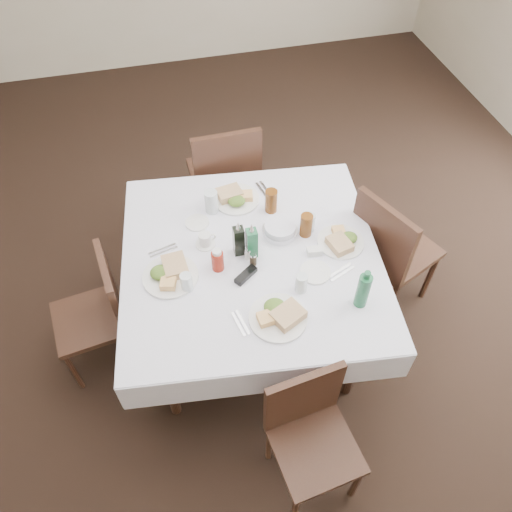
% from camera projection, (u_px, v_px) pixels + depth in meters
% --- Properties ---
extents(ground_plane, '(7.00, 7.00, 0.00)m').
position_uv_depth(ground_plane, '(238.00, 309.00, 3.50)').
color(ground_plane, black).
extents(room_shell, '(6.04, 7.04, 2.80)m').
position_uv_depth(room_shell, '(227.00, 90.00, 2.19)').
color(room_shell, '#C0B398').
rests_on(room_shell, ground).
extents(dining_table, '(1.62, 1.62, 0.76)m').
position_uv_depth(dining_table, '(251.00, 263.00, 2.88)').
color(dining_table, black).
rests_on(dining_table, ground).
extents(chair_north, '(0.48, 0.48, 0.99)m').
position_uv_depth(chair_north, '(225.00, 174.00, 3.57)').
color(chair_north, black).
rests_on(chair_north, ground).
extents(chair_south, '(0.45, 0.45, 0.85)m').
position_uv_depth(chair_south, '(309.00, 428.00, 2.47)').
color(chair_south, black).
rests_on(chair_south, ground).
extents(chair_east, '(0.60, 0.60, 0.96)m').
position_uv_depth(chair_east, '(388.00, 248.00, 3.14)').
color(chair_east, black).
rests_on(chair_east, ground).
extents(chair_west, '(0.45, 0.45, 0.85)m').
position_uv_depth(chair_west, '(100.00, 308.00, 2.92)').
color(chair_west, black).
rests_on(chair_west, ground).
extents(meal_north, '(0.29, 0.29, 0.06)m').
position_uv_depth(meal_north, '(235.00, 198.00, 3.09)').
color(meal_north, white).
rests_on(meal_north, dining_table).
extents(meal_south, '(0.30, 0.30, 0.07)m').
position_uv_depth(meal_south, '(279.00, 315.00, 2.53)').
color(meal_south, white).
rests_on(meal_south, dining_table).
extents(meal_east, '(0.27, 0.27, 0.06)m').
position_uv_depth(meal_east, '(341.00, 241.00, 2.86)').
color(meal_east, white).
rests_on(meal_east, dining_table).
extents(meal_west, '(0.31, 0.31, 0.07)m').
position_uv_depth(meal_west, '(170.00, 273.00, 2.71)').
color(meal_west, white).
rests_on(meal_west, dining_table).
extents(side_plate_a, '(0.14, 0.14, 0.01)m').
position_uv_depth(side_plate_a, '(197.00, 223.00, 2.98)').
color(side_plate_a, white).
rests_on(side_plate_a, dining_table).
extents(side_plate_b, '(0.17, 0.17, 0.01)m').
position_uv_depth(side_plate_b, '(315.00, 272.00, 2.74)').
color(side_plate_b, white).
rests_on(side_plate_b, dining_table).
extents(water_n, '(0.08, 0.08, 0.15)m').
position_uv_depth(water_n, '(211.00, 202.00, 3.00)').
color(water_n, silver).
rests_on(water_n, dining_table).
extents(water_s, '(0.06, 0.06, 0.12)m').
position_uv_depth(water_s, '(301.00, 283.00, 2.62)').
color(water_s, silver).
rests_on(water_s, dining_table).
extents(water_e, '(0.06, 0.06, 0.12)m').
position_uv_depth(water_e, '(310.00, 222.00, 2.91)').
color(water_e, silver).
rests_on(water_e, dining_table).
extents(water_w, '(0.06, 0.06, 0.11)m').
position_uv_depth(water_w, '(187.00, 282.00, 2.63)').
color(water_w, silver).
rests_on(water_w, dining_table).
extents(iced_tea_a, '(0.07, 0.07, 0.15)m').
position_uv_depth(iced_tea_a, '(271.00, 201.00, 3.00)').
color(iced_tea_a, brown).
rests_on(iced_tea_a, dining_table).
extents(iced_tea_b, '(0.07, 0.07, 0.15)m').
position_uv_depth(iced_tea_b, '(306.00, 225.00, 2.87)').
color(iced_tea_b, brown).
rests_on(iced_tea_b, dining_table).
extents(bread_basket, '(0.20, 0.20, 0.07)m').
position_uv_depth(bread_basket, '(280.00, 230.00, 2.91)').
color(bread_basket, silver).
rests_on(bread_basket, dining_table).
extents(oil_cruet_dark, '(0.06, 0.06, 0.24)m').
position_uv_depth(oil_cruet_dark, '(239.00, 240.00, 2.76)').
color(oil_cruet_dark, black).
rests_on(oil_cruet_dark, dining_table).
extents(oil_cruet_green, '(0.06, 0.06, 0.25)m').
position_uv_depth(oil_cruet_green, '(252.00, 242.00, 2.75)').
color(oil_cruet_green, '#1D643B').
rests_on(oil_cruet_green, dining_table).
extents(ketchup_bottle, '(0.07, 0.07, 0.15)m').
position_uv_depth(ketchup_bottle, '(218.00, 260.00, 2.71)').
color(ketchup_bottle, maroon).
rests_on(ketchup_bottle, dining_table).
extents(salt_shaker, '(0.03, 0.03, 0.08)m').
position_uv_depth(salt_shaker, '(248.00, 254.00, 2.78)').
color(salt_shaker, white).
rests_on(salt_shaker, dining_table).
extents(pepper_shaker, '(0.04, 0.04, 0.09)m').
position_uv_depth(pepper_shaker, '(253.00, 259.00, 2.75)').
color(pepper_shaker, '#392C1D').
rests_on(pepper_shaker, dining_table).
extents(coffee_mug, '(0.13, 0.11, 0.08)m').
position_uv_depth(coffee_mug, '(205.00, 240.00, 2.85)').
color(coffee_mug, white).
rests_on(coffee_mug, dining_table).
extents(sunglasses, '(0.14, 0.12, 0.03)m').
position_uv_depth(sunglasses, '(246.00, 275.00, 2.71)').
color(sunglasses, black).
rests_on(sunglasses, dining_table).
extents(green_bottle, '(0.07, 0.07, 0.26)m').
position_uv_depth(green_bottle, '(363.00, 290.00, 2.52)').
color(green_bottle, '#1D643B').
rests_on(green_bottle, dining_table).
extents(sugar_caddy, '(0.09, 0.06, 0.04)m').
position_uv_depth(sugar_caddy, '(315.00, 251.00, 2.81)').
color(sugar_caddy, white).
rests_on(sugar_caddy, dining_table).
extents(cutlery_n, '(0.08, 0.19, 0.01)m').
position_uv_depth(cutlery_n, '(265.00, 191.00, 3.16)').
color(cutlery_n, silver).
rests_on(cutlery_n, dining_table).
extents(cutlery_s, '(0.07, 0.16, 0.01)m').
position_uv_depth(cutlery_s, '(241.00, 323.00, 2.53)').
color(cutlery_s, silver).
rests_on(cutlery_s, dining_table).
extents(cutlery_e, '(0.17, 0.10, 0.01)m').
position_uv_depth(cutlery_e, '(341.00, 272.00, 2.74)').
color(cutlery_e, silver).
rests_on(cutlery_e, dining_table).
extents(cutlery_w, '(0.17, 0.08, 0.01)m').
position_uv_depth(cutlery_w, '(163.00, 251.00, 2.84)').
color(cutlery_w, silver).
rests_on(cutlery_w, dining_table).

